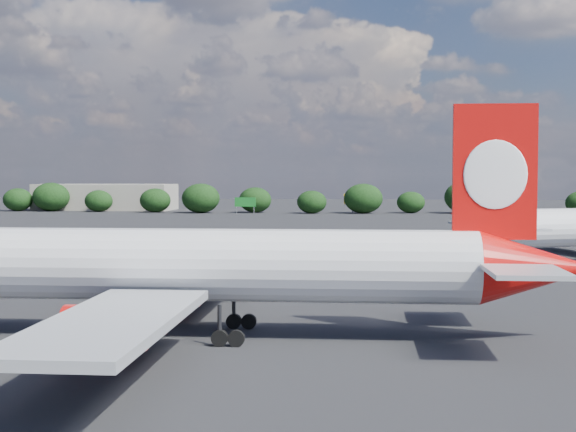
# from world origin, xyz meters

# --- Properties ---
(ground) EXTENTS (500.00, 500.00, 0.00)m
(ground) POSITION_xyz_m (0.00, 60.00, 0.00)
(ground) COLOR black
(ground) RESTS_ON ground
(qantas_airliner) EXTENTS (48.00, 45.60, 15.68)m
(qantas_airliner) POSITION_xyz_m (12.26, 6.46, 4.77)
(qantas_airliner) COLOR silver
(qantas_airliner) RESTS_ON ground
(terminal_building) EXTENTS (42.00, 16.00, 8.00)m
(terminal_building) POSITION_xyz_m (-65.00, 192.00, 4.00)
(terminal_building) COLOR gray
(terminal_building) RESTS_ON ground
(highway_sign) EXTENTS (6.00, 0.30, 4.50)m
(highway_sign) POSITION_xyz_m (-18.00, 176.00, 3.13)
(highway_sign) COLOR #156A20
(highway_sign) RESTS_ON ground
(billboard_yellow) EXTENTS (5.00, 0.30, 5.50)m
(billboard_yellow) POSITION_xyz_m (12.00, 182.00, 3.87)
(billboard_yellow) COLOR yellow
(billboard_yellow) RESTS_ON ground
(horizon_treeline) EXTENTS (203.86, 16.61, 9.21)m
(horizon_treeline) POSITION_xyz_m (7.71, 180.15, 3.91)
(horizon_treeline) COLOR black
(horizon_treeline) RESTS_ON ground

